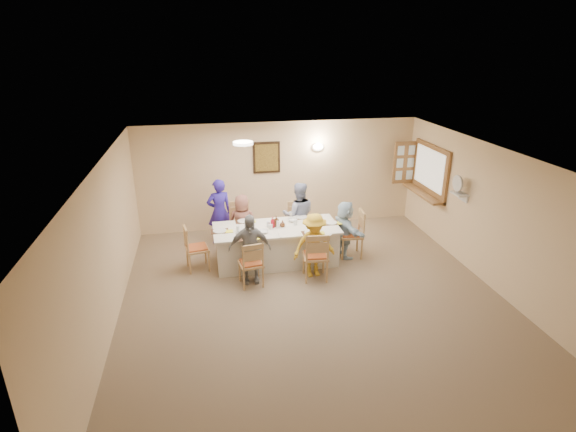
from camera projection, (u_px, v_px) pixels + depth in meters
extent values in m
plane|color=#7A6450|center=(315.00, 301.00, 7.72)|extent=(7.00, 7.00, 0.00)
plane|color=beige|center=(279.00, 175.00, 10.47)|extent=(6.50, 0.00, 6.50)
plane|color=beige|center=(412.00, 386.00, 4.06)|extent=(6.50, 0.00, 6.50)
plane|color=beige|center=(105.00, 251.00, 6.69)|extent=(0.00, 7.00, 7.00)
plane|color=beige|center=(497.00, 220.00, 7.84)|extent=(0.00, 7.00, 7.00)
plane|color=white|center=(318.00, 159.00, 6.81)|extent=(7.00, 7.00, 0.00)
cube|color=black|center=(266.00, 157.00, 10.22)|extent=(0.62, 0.04, 0.72)
cube|color=black|center=(267.00, 158.00, 10.20)|extent=(0.52, 0.02, 0.62)
ellipsoid|color=white|center=(318.00, 147.00, 10.33)|extent=(0.26, 0.09, 0.18)
cylinder|color=white|center=(243.00, 143.00, 8.02)|extent=(0.36, 0.36, 0.05)
cube|color=#9B6A38|center=(430.00, 170.00, 9.94)|extent=(0.06, 1.50, 1.15)
cube|color=#9B6A38|center=(423.00, 193.00, 10.11)|extent=(0.30, 1.50, 0.05)
cube|color=#9B6A38|center=(405.00, 163.00, 10.59)|extent=(0.55, 0.04, 1.00)
cube|color=white|center=(459.00, 194.00, 8.72)|extent=(0.22, 0.36, 0.03)
cube|color=beige|center=(276.00, 245.00, 8.95)|extent=(2.45, 1.04, 0.76)
imported|color=brown|center=(243.00, 223.00, 9.38)|extent=(0.76, 0.63, 1.23)
imported|color=#8A93B6|center=(299.00, 215.00, 9.56)|extent=(0.83, 0.72, 1.43)
imported|color=gray|center=(250.00, 249.00, 8.12)|extent=(0.82, 0.42, 1.32)
imported|color=gold|center=(314.00, 245.00, 8.35)|extent=(0.90, 0.63, 1.25)
imported|color=silver|center=(345.00, 229.00, 9.13)|extent=(1.22, 0.70, 1.20)
imported|color=#3121AA|center=(219.00, 212.00, 9.69)|extent=(0.64, 0.52, 1.46)
cube|color=#472B19|center=(248.00, 238.00, 8.33)|extent=(0.37, 0.28, 0.01)
cylinder|color=white|center=(248.00, 237.00, 8.32)|extent=(0.24, 0.24, 0.02)
cube|color=#FFF735|center=(258.00, 238.00, 8.31)|extent=(0.14, 0.14, 0.01)
cube|color=#472B19|center=(311.00, 233.00, 8.54)|extent=(0.33, 0.25, 0.01)
cylinder|color=white|center=(311.00, 233.00, 8.53)|extent=(0.25, 0.25, 0.02)
cube|color=#FFF735|center=(321.00, 233.00, 8.52)|extent=(0.15, 0.15, 0.01)
cube|color=#472B19|center=(244.00, 221.00, 9.09)|extent=(0.33, 0.24, 0.01)
cylinder|color=white|center=(243.00, 221.00, 9.09)|extent=(0.24, 0.24, 0.02)
cube|color=#FFF735|center=(253.00, 221.00, 9.08)|extent=(0.13, 0.13, 0.01)
cube|color=#472B19|center=(301.00, 217.00, 9.31)|extent=(0.34, 0.25, 0.01)
cylinder|color=white|center=(301.00, 217.00, 9.30)|extent=(0.25, 0.25, 0.02)
cube|color=#FFF735|center=(310.00, 217.00, 9.29)|extent=(0.13, 0.13, 0.01)
cube|color=#472B19|center=(220.00, 231.00, 8.62)|extent=(0.34, 0.25, 0.01)
cylinder|color=white|center=(220.00, 231.00, 8.62)|extent=(0.26, 0.26, 0.02)
cube|color=#FFF735|center=(229.00, 231.00, 8.60)|extent=(0.14, 0.14, 0.01)
cube|color=#472B19|center=(331.00, 223.00, 9.01)|extent=(0.33, 0.25, 0.01)
cylinder|color=white|center=(331.00, 222.00, 9.01)|extent=(0.24, 0.24, 0.02)
cube|color=#FFF735|center=(340.00, 223.00, 9.00)|extent=(0.14, 0.14, 0.01)
imported|color=white|center=(239.00, 235.00, 8.36)|extent=(0.14, 0.14, 0.09)
imported|color=white|center=(291.00, 214.00, 9.38)|extent=(0.12, 0.12, 0.09)
imported|color=white|center=(263.00, 232.00, 8.55)|extent=(0.22, 0.22, 0.05)
imported|color=white|center=(293.00, 220.00, 9.08)|extent=(0.21, 0.21, 0.06)
imported|color=#AA0E1C|center=(272.00, 222.00, 8.75)|extent=(0.14, 0.14, 0.22)
imported|color=#542E16|center=(276.00, 221.00, 8.83)|extent=(0.11, 0.11, 0.21)
imported|color=#542E16|center=(282.00, 224.00, 8.81)|extent=(0.13, 0.13, 0.13)
cylinder|color=silver|center=(268.00, 224.00, 8.82)|extent=(0.07, 0.07, 0.10)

